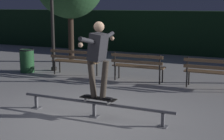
% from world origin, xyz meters
% --- Properties ---
extents(ground_plane, '(90.00, 90.00, 0.00)m').
position_xyz_m(ground_plane, '(0.00, 0.00, 0.00)').
color(ground_plane, '#ADAAA8').
extents(hedge_backdrop, '(24.00, 1.20, 2.00)m').
position_xyz_m(hedge_backdrop, '(0.00, 9.93, 1.00)').
color(hedge_backdrop, black).
rests_on(hedge_backdrop, ground).
extents(grind_rail, '(3.44, 0.18, 0.33)m').
position_xyz_m(grind_rail, '(0.00, 0.16, 0.25)').
color(grind_rail, slate).
rests_on(grind_rail, ground).
extents(skateboard, '(0.79, 0.23, 0.09)m').
position_xyz_m(skateboard, '(0.09, 0.16, 0.40)').
color(skateboard, black).
rests_on(skateboard, grind_rail).
extents(skateboarder, '(0.62, 1.41, 1.56)m').
position_xyz_m(skateboarder, '(0.10, 0.16, 1.34)').
color(skateboarder, black).
rests_on(skateboarder, skateboard).
extents(park_bench_leftmost, '(1.60, 0.43, 0.88)m').
position_xyz_m(park_bench_leftmost, '(-2.45, 3.54, 0.54)').
color(park_bench_leftmost, '#282623').
rests_on(park_bench_leftmost, ground).
extents(park_bench_left_center, '(1.60, 0.43, 0.88)m').
position_xyz_m(park_bench_left_center, '(-0.26, 3.54, 0.54)').
color(park_bench_left_center, '#282623').
rests_on(park_bench_left_center, ground).
extents(park_bench_right_center, '(1.60, 0.43, 0.88)m').
position_xyz_m(park_bench_right_center, '(1.94, 3.54, 0.54)').
color(park_bench_right_center, '#282623').
rests_on(park_bench_right_center, ground).
extents(trash_can, '(0.52, 0.52, 0.80)m').
position_xyz_m(trash_can, '(-4.21, 3.36, 0.41)').
color(trash_can, '#23562D').
rests_on(trash_can, ground).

